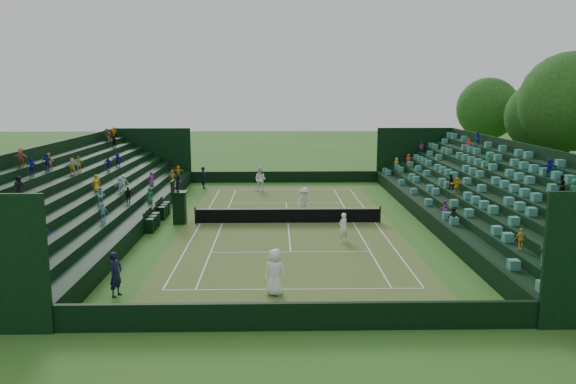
# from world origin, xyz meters

# --- Properties ---
(ground) EXTENTS (160.00, 160.00, 0.00)m
(ground) POSITION_xyz_m (0.00, 0.00, 0.00)
(ground) COLOR #36621F
(ground) RESTS_ON ground
(court_surface) EXTENTS (12.97, 26.77, 0.01)m
(court_surface) POSITION_xyz_m (0.00, 0.00, 0.01)
(court_surface) COLOR #3C7E2A
(court_surface) RESTS_ON ground
(perimeter_wall_north) EXTENTS (17.17, 0.20, 1.00)m
(perimeter_wall_north) POSITION_xyz_m (0.00, 15.88, 0.50)
(perimeter_wall_north) COLOR black
(perimeter_wall_north) RESTS_ON ground
(perimeter_wall_south) EXTENTS (17.17, 0.20, 1.00)m
(perimeter_wall_south) POSITION_xyz_m (0.00, -15.88, 0.50)
(perimeter_wall_south) COLOR black
(perimeter_wall_south) RESTS_ON ground
(perimeter_wall_east) EXTENTS (0.20, 31.77, 1.00)m
(perimeter_wall_east) POSITION_xyz_m (8.48, 0.00, 0.50)
(perimeter_wall_east) COLOR black
(perimeter_wall_east) RESTS_ON ground
(perimeter_wall_west) EXTENTS (0.20, 31.77, 1.00)m
(perimeter_wall_west) POSITION_xyz_m (-8.48, 0.00, 0.50)
(perimeter_wall_west) COLOR black
(perimeter_wall_west) RESTS_ON ground
(north_grandstand) EXTENTS (6.60, 32.00, 4.90)m
(north_grandstand) POSITION_xyz_m (12.66, 0.00, 1.55)
(north_grandstand) COLOR black
(north_grandstand) RESTS_ON ground
(south_grandstand) EXTENTS (6.60, 32.00, 4.90)m
(south_grandstand) POSITION_xyz_m (-12.66, 0.00, 1.55)
(south_grandstand) COLOR black
(south_grandstand) RESTS_ON ground
(tennis_net) EXTENTS (11.67, 0.10, 1.06)m
(tennis_net) POSITION_xyz_m (0.00, 0.00, 0.53)
(tennis_net) COLOR black
(tennis_net) RESTS_ON ground
(scoreboard_tower) EXTENTS (2.00, 1.00, 3.70)m
(scoreboard_tower) POSITION_xyz_m (17.75, 16.00, 3.14)
(scoreboard_tower) COLOR black
(scoreboard_tower) RESTS_ON ground
(tree_row) EXTENTS (11.26, 36.36, 11.02)m
(tree_row) POSITION_xyz_m (22.03, 8.38, 6.52)
(tree_row) COLOR black
(tree_row) RESTS_ON ground
(umpire_chair) EXTENTS (0.97, 0.97, 3.04)m
(umpire_chair) POSITION_xyz_m (-6.78, 0.09, 1.30)
(umpire_chair) COLOR black
(umpire_chair) RESTS_ON ground
(courtside_chairs) EXTENTS (0.55, 5.52, 1.20)m
(courtside_chairs) POSITION_xyz_m (-8.19, 0.33, 0.46)
(courtside_chairs) COLOR black
(courtside_chairs) RESTS_ON ground
(player_near_west) EXTENTS (1.10, 0.90, 1.94)m
(player_near_west) POSITION_xyz_m (-0.80, -12.48, 0.97)
(player_near_west) COLOR white
(player_near_west) RESTS_ON ground
(player_near_east) EXTENTS (0.70, 0.65, 1.61)m
(player_near_east) POSITION_xyz_m (2.94, -4.34, 0.81)
(player_near_east) COLOR white
(player_near_east) RESTS_ON ground
(player_far_west) EXTENTS (1.21, 1.10, 2.02)m
(player_far_west) POSITION_xyz_m (-2.03, 11.18, 1.01)
(player_far_west) COLOR white
(player_far_west) RESTS_ON ground
(player_far_east) EXTENTS (1.36, 1.33, 1.87)m
(player_far_east) POSITION_xyz_m (1.15, 2.33, 0.93)
(player_far_east) COLOR white
(player_far_east) RESTS_ON ground
(line_judge_north) EXTENTS (0.65, 0.79, 1.84)m
(line_judge_north) POSITION_xyz_m (-6.89, 12.95, 0.92)
(line_judge_north) COLOR black
(line_judge_north) RESTS_ON ground
(line_judge_south) EXTENTS (0.65, 0.79, 1.86)m
(line_judge_south) POSITION_xyz_m (-7.21, -12.47, 0.93)
(line_judge_south) COLOR black
(line_judge_south) RESTS_ON ground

